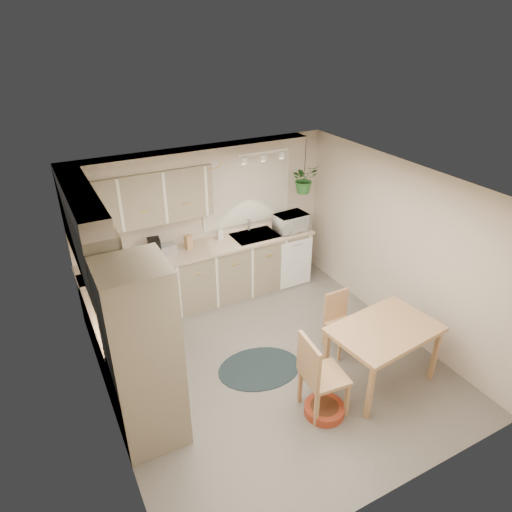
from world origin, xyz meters
name	(u,v)px	position (x,y,z in m)	size (l,w,h in m)	color
floor	(271,364)	(0.00, 0.00, 0.00)	(4.20, 4.20, 0.00)	slate
ceiling	(275,189)	(0.00, 0.00, 2.40)	(4.20, 4.20, 0.00)	white
wall_back	(206,222)	(0.00, 2.10, 1.20)	(4.00, 0.04, 2.40)	beige
wall_front	(400,404)	(0.00, -2.10, 1.20)	(4.00, 0.04, 2.40)	beige
wall_left	(100,334)	(-2.00, 0.00, 1.20)	(0.04, 4.20, 2.40)	beige
wall_right	(401,249)	(2.00, 0.00, 1.20)	(0.04, 4.20, 2.40)	beige
base_cab_left	(120,337)	(-1.70, 0.88, 0.45)	(0.60, 1.85, 0.90)	gray
base_cab_back	(204,276)	(-0.20, 1.80, 0.45)	(3.60, 0.60, 0.90)	gray
counter_left	(115,306)	(-1.69, 0.88, 0.92)	(0.64, 1.89, 0.04)	tan
counter_back	(202,249)	(-0.20, 1.79, 0.92)	(3.64, 0.64, 0.04)	tan
oven_stack	(144,358)	(-1.68, -0.38, 1.05)	(0.65, 0.65, 2.10)	gray
wall_oven_face	(175,348)	(-1.35, -0.38, 1.05)	(0.02, 0.56, 0.58)	white
upper_cab_left	(89,236)	(-1.82, 1.00, 1.83)	(0.35, 2.00, 0.75)	gray
upper_cab_back	(140,198)	(-1.00, 1.93, 1.83)	(2.00, 0.35, 0.75)	gray
soffit_left	(79,197)	(-1.85, 1.00, 2.30)	(0.30, 2.00, 0.20)	beige
soffit_back	(192,156)	(-0.20, 1.95, 2.30)	(3.60, 0.30, 0.20)	beige
cooktop	(128,330)	(-1.68, 0.30, 0.94)	(0.52, 0.58, 0.02)	white
range_hood	(120,295)	(-1.70, 0.30, 1.40)	(0.40, 0.60, 0.14)	white
window_blinds	(247,191)	(0.70, 2.07, 1.60)	(1.40, 0.02, 1.00)	silver
window_frame	(247,190)	(0.70, 2.08, 1.60)	(1.50, 0.02, 1.10)	silver
sink	(255,238)	(0.70, 1.80, 0.90)	(0.70, 0.48, 0.10)	#A5A8AD
dishwasher_front	(296,264)	(1.30, 1.49, 0.42)	(0.58, 0.01, 0.83)	white
track_light_bar	(263,152)	(0.70, 1.55, 2.33)	(0.80, 0.04, 0.04)	white
wall_clock	(213,159)	(0.15, 2.07, 2.18)	(0.30, 0.30, 0.03)	gold
dining_table	(381,354)	(1.03, -0.86, 0.39)	(1.25, 0.83, 0.79)	tan
chair_left	(325,374)	(0.15, -0.92, 0.51)	(0.48, 0.48, 1.02)	tan
chair_back	(343,324)	(0.97, -0.18, 0.42)	(0.39, 0.39, 0.83)	tan
braided_rug	(260,368)	(-0.18, -0.01, 0.01)	(1.08, 0.81, 0.01)	black
pet_bed	(324,409)	(0.12, -1.00, 0.05)	(0.46, 0.46, 0.11)	#B23C23
microwave	(291,221)	(1.30, 1.70, 1.11)	(0.51, 0.28, 0.35)	white
soap_bottle	(220,236)	(0.17, 1.95, 0.99)	(0.09, 0.20, 0.09)	white
hanging_plant	(304,182)	(1.51, 1.70, 1.72)	(0.40, 0.44, 0.35)	#2A6528
coffee_maker	(154,249)	(-0.91, 1.80, 1.09)	(0.17, 0.21, 0.30)	black
toaster	(166,250)	(-0.74, 1.82, 1.02)	(0.27, 0.16, 0.16)	#A5A8AD
knife_block	(189,242)	(-0.38, 1.85, 1.05)	(0.10, 0.10, 0.22)	tan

